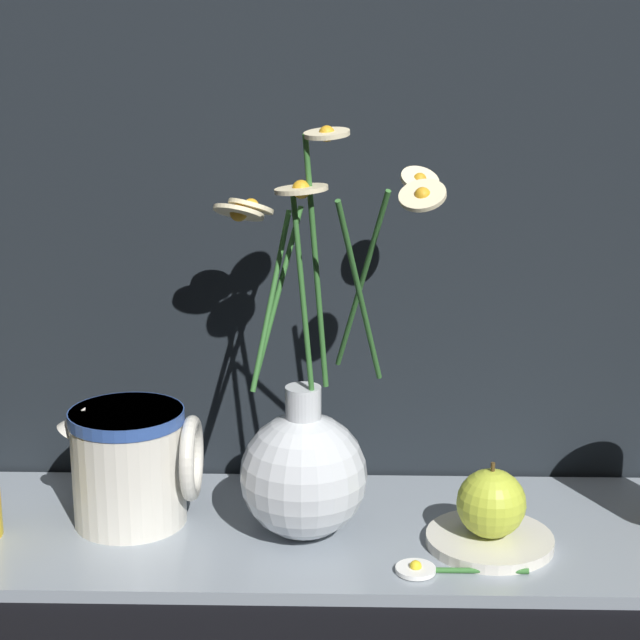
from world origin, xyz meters
name	(u,v)px	position (x,y,z in m)	size (l,w,h in m)	color
ground_plane	(327,539)	(0.00, 0.00, 0.00)	(6.00, 6.00, 0.00)	black
shelf	(327,533)	(0.00, 0.00, 0.01)	(0.84, 0.26, 0.01)	gray
vase_with_flowers	(304,462)	(-0.02, -0.01, 0.09)	(0.22, 0.15, 0.39)	silver
ceramic_pitcher	(131,461)	(-0.19, 0.01, 0.08)	(0.14, 0.11, 0.13)	beige
saucer_plate	(490,540)	(0.15, -0.03, 0.02)	(0.12, 0.12, 0.01)	silver
orange_fruit	(491,503)	(0.15, -0.03, 0.05)	(0.06, 0.06, 0.07)	#B7C638
loose_daisy	(431,569)	(0.09, -0.09, 0.02)	(0.12, 0.04, 0.01)	#336B2D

